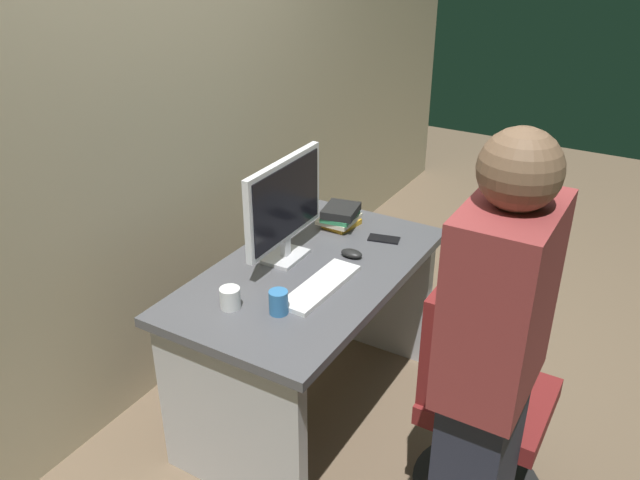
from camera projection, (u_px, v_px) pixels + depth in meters
ground_plane at (311, 404)px, 3.11m from camera, size 9.00×9.00×0.00m
wall_back at (153, 70)px, 2.78m from camera, size 6.40×0.10×3.00m
desk at (310, 316)px, 2.88m from camera, size 1.31×0.75×0.75m
office_chair at (474, 402)px, 2.49m from camera, size 0.52×0.52×0.94m
person_at_desk at (488, 386)px, 1.94m from camera, size 0.40×0.24×1.64m
monitor at (285, 205)px, 2.73m from camera, size 0.54×0.14×0.46m
keyboard at (321, 286)px, 2.62m from camera, size 0.43×0.14×0.02m
mouse at (352, 253)px, 2.85m from camera, size 0.06×0.10×0.03m
cup_near_keyboard at (279, 302)px, 2.44m from camera, size 0.07×0.07×0.09m
cup_by_monitor at (230, 298)px, 2.48m from camera, size 0.08×0.08×0.08m
book_stack at (340, 216)px, 3.11m from camera, size 0.21×0.19×0.11m
cell_phone at (384, 239)px, 3.01m from camera, size 0.10×0.16×0.01m
handbag at (469, 351)px, 3.26m from camera, size 0.34×0.14×0.38m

